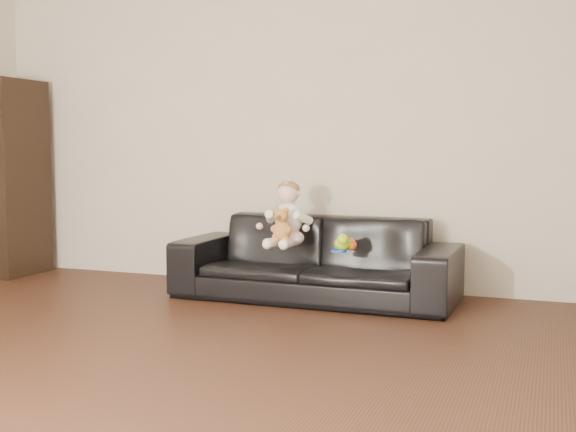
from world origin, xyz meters
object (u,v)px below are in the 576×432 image
at_px(cabinet, 10,178).
at_px(toy_green, 343,244).
at_px(teddy_bear, 282,225).
at_px(toy_blue_disc, 339,251).
at_px(baby, 287,218).
at_px(toy_rattle, 351,245).
at_px(sofa, 315,259).

bearing_deg(cabinet, toy_green, -4.86).
relative_size(teddy_bear, toy_green, 1.68).
height_order(teddy_bear, toy_blue_disc, teddy_bear).
distance_m(toy_green, toy_blue_disc, 0.09).
distance_m(cabinet, baby, 2.66).
distance_m(cabinet, toy_rattle, 3.16).
xyz_separation_m(baby, toy_green, (0.43, -0.06, -0.16)).
relative_size(sofa, toy_rattle, 26.54).
distance_m(baby, toy_rattle, 0.51).
xyz_separation_m(cabinet, toy_rattle, (3.13, -0.24, -0.41)).
bearing_deg(cabinet, teddy_bear, -7.46).
bearing_deg(cabinet, toy_blue_disc, -6.24).
distance_m(baby, toy_blue_disc, 0.48).
xyz_separation_m(teddy_bear, toy_rattle, (0.47, 0.11, -0.13)).
distance_m(baby, teddy_bear, 0.15).
height_order(teddy_bear, toy_rattle, teddy_bear).
height_order(cabinet, toy_blue_disc, cabinet).
distance_m(cabinet, toy_blue_disc, 3.11).
height_order(sofa, toy_green, sofa).
relative_size(toy_rattle, toy_blue_disc, 0.71).
bearing_deg(sofa, cabinet, 179.23).
bearing_deg(sofa, toy_blue_disc, -43.40).
distance_m(teddy_bear, toy_rattle, 0.50).
xyz_separation_m(toy_green, toy_rattle, (0.05, 0.03, -0.01)).
height_order(sofa, baby, baby).
distance_m(toy_green, toy_rattle, 0.06).
bearing_deg(toy_green, toy_blue_disc, -96.91).
xyz_separation_m(toy_rattle, toy_blue_disc, (-0.06, -0.10, -0.03)).
bearing_deg(toy_blue_disc, toy_rattle, 57.86).
xyz_separation_m(cabinet, toy_blue_disc, (3.06, -0.34, -0.44)).
height_order(cabinet, baby, cabinet).
bearing_deg(baby, cabinet, 178.63).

